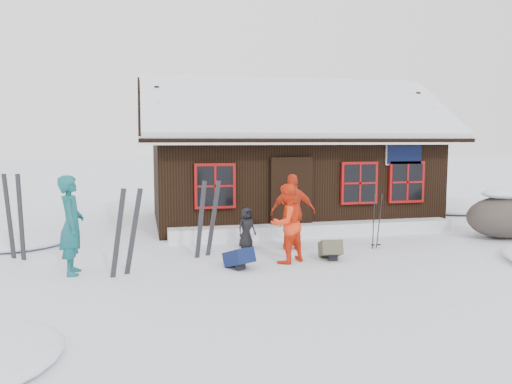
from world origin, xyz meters
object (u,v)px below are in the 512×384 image
Objects in this scene: skier_teal at (71,225)px; backpack_blue at (239,261)px; skier_orange_left at (286,223)px; ski_poles at (376,222)px; backpack_olive at (330,252)px; skier_orange_right at (293,212)px; ski_pair_left at (126,233)px; skier_crouched at (246,228)px; boulder at (504,216)px.

skier_teal reaches higher than backpack_blue.
skier_orange_left is 2.56m from ski_poles.
skier_teal is 4.14m from skier_orange_left.
skier_orange_right is at bearing 124.88° from backpack_olive.
ski_pair_left is 3.11× the size of backpack_blue.
backpack_olive is at bearing -7.49° from ski_pair_left.
skier_teal is 3.95m from skier_crouched.
ski_poles reaches higher than skier_crouched.
skier_orange_right is (4.63, 1.08, -0.06)m from skier_teal.
ski_poles is 1.68m from backpack_olive.
ski_pair_left reaches higher than boulder.
ski_pair_left is at bearing 29.77° from skier_orange_right.
ski_pair_left is 5.67m from ski_poles.
skier_crouched reaches higher than backpack_blue.
ski_poles is at bearing -0.77° from ski_pair_left.
skier_teal reaches higher than ski_poles.
skier_teal is at bearing 149.47° from backpack_blue.
skier_orange_left is 1.24× the size of ski_poles.
skier_orange_left is at bearing -95.59° from skier_crouched.
boulder is 3.43× the size of backpack_olive.
ski_poles is at bearing 38.19° from backpack_olive.
backpack_blue is (-1.03, -0.25, -0.66)m from skier_orange_left.
boulder is 3.78m from ski_poles.
backpack_blue is (-7.20, -1.52, -0.43)m from boulder.
skier_orange_left is 6.30m from boulder.
boulder is 1.16× the size of ski_pair_left.
skier_crouched is 1.89m from backpack_blue.
skier_orange_left is 1.65m from skier_crouched.
skier_teal reaches higher than boulder.
skier_orange_left is 3.17m from ski_pair_left.
skier_crouched is 1.76× the size of backpack_blue.
skier_orange_left is 1.25m from backpack_blue.
skier_crouched is 2.12m from backpack_olive.
skier_orange_left is 1.23m from skier_orange_right.
skier_crouched is 3.01m from ski_poles.
skier_orange_right is at bearing 17.17° from backpack_blue.
skier_teal is 6.60m from ski_poles.
boulder is (6.17, 1.26, -0.24)m from skier_orange_left.
skier_orange_right is at bearing -46.23° from skier_crouched.
ski_pair_left is at bearing -170.80° from boulder.
boulder is at bearing -169.44° from skier_orange_right.
ski_pair_left is (0.98, -0.29, -0.14)m from skier_teal.
backpack_olive is at bearing -151.53° from ski_poles.
ski_poles is (6.55, 0.79, -0.31)m from skier_teal.
skier_teal reaches higher than backpack_olive.
boulder is (10.31, 1.22, -0.35)m from skier_teal.
skier_orange_right is (0.49, 1.12, 0.06)m from skier_orange_left.
skier_orange_right reaches higher than ski_pair_left.
ski_pair_left reaches higher than ski_poles.
backpack_blue is at bearing -168.10° from boulder.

